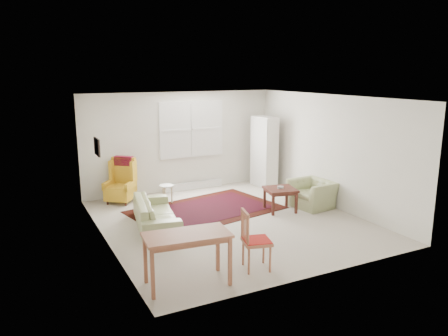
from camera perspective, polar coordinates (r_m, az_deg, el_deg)
name	(u,v)px	position (r m, az deg, el deg)	size (l,w,h in m)	color
room	(227,159)	(8.83, 0.37, 1.21)	(5.04, 5.54, 2.51)	#B8AD9D
rug	(206,209)	(9.66, -2.37, -5.42)	(3.13, 2.01, 0.03)	black
sofa	(156,208)	(8.68, -8.90, -5.16)	(1.87, 0.73, 0.75)	#979E69
armchair	(313,191)	(10.00, 11.50, -2.98)	(0.92, 0.81, 0.72)	#979E69
wingback_chair	(120,181)	(10.35, -13.47, -1.61)	(0.60, 0.64, 1.05)	gold
coffee_table	(280,199)	(9.62, 7.34, -4.09)	(0.63, 0.63, 0.51)	#471D16
stool	(167,194)	(10.16, -7.49, -3.41)	(0.33, 0.33, 0.44)	white
cabinet	(264,152)	(11.53, 5.29, 2.12)	(0.39, 0.74, 1.84)	white
desk	(187,259)	(6.34, -4.81, -11.77)	(1.20, 0.60, 0.76)	#A46042
desk_chair	(257,240)	(6.76, 4.29, -9.35)	(0.41, 0.41, 0.94)	#A46042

